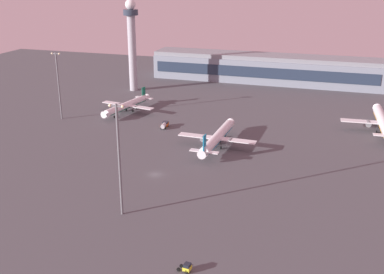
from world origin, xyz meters
name	(u,v)px	position (x,y,z in m)	size (l,w,h in m)	color
ground_plane	(155,175)	(0.00, 0.00, 0.00)	(416.00, 416.00, 0.00)	#4C4C51
terminal_building	(265,68)	(11.55, 147.82, 8.09)	(135.58, 22.40, 16.40)	gray
control_tower	(132,40)	(-55.04, 103.99, 28.19)	(8.00, 8.00, 49.55)	#A8A8B2
airplane_terminal_side	(217,138)	(12.87, 31.36, 3.80)	(30.48, 39.20, 10.06)	white
airplane_taxiway_distant	(127,105)	(-39.86, 63.10, 3.47)	(27.92, 35.70, 9.19)	white
airplane_mid_apron	(383,122)	(74.36, 69.52, 4.27)	(34.28, 44.03, 11.29)	white
pushback_tug	(187,267)	(26.71, -47.38, 1.07)	(3.28, 2.17, 2.05)	yellow
fuel_truck	(165,125)	(-14.66, 46.84, 1.37)	(2.96, 6.49, 2.35)	#D85919
apron_light_central	(58,82)	(-64.02, 44.57, 17.07)	(4.80, 0.90, 30.35)	slate
apron_light_west	(119,155)	(1.20, -27.70, 17.88)	(4.80, 0.90, 31.94)	slate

